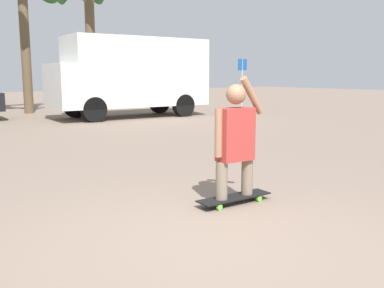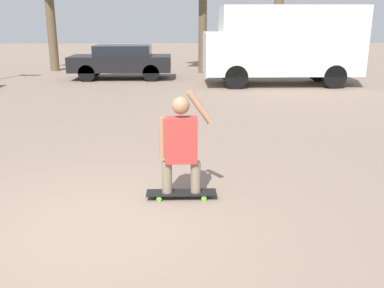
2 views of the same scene
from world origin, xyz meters
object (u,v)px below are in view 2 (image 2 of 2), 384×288
object	(u,v)px
person_skateboarder	(181,141)
camper_van	(284,42)
parked_car_black	(121,61)
skateboard	(181,193)

from	to	relation	value
person_skateboarder	camper_van	xyz separation A→B (m)	(3.92, 10.55, 0.74)
person_skateboarder	parked_car_black	distance (m)	12.64
person_skateboarder	parked_car_black	world-z (taller)	person_skateboarder
parked_car_black	camper_van	bearing A→B (deg)	-16.57
camper_van	parked_car_black	xyz separation A→B (m)	(-6.27, 1.87, -0.83)
skateboard	camper_van	distance (m)	11.36
person_skateboarder	parked_car_black	bearing A→B (deg)	100.72
person_skateboarder	camper_van	size ratio (longest dim) A/B	0.25
person_skateboarder	skateboard	bearing A→B (deg)	-0.00
skateboard	person_skateboarder	bearing A→B (deg)	180.00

